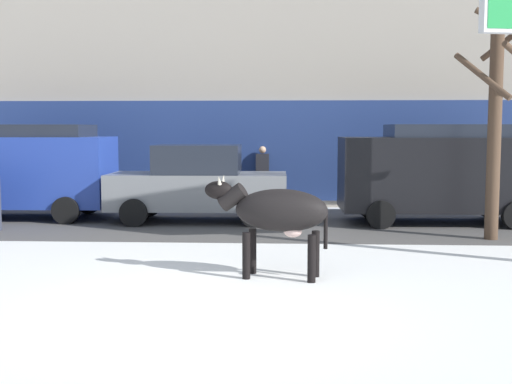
{
  "coord_description": "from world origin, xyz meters",
  "views": [
    {
      "loc": [
        1.13,
        -7.99,
        2.25
      ],
      "look_at": [
        0.49,
        3.95,
        1.1
      ],
      "focal_mm": 47.24,
      "sensor_mm": 36.0,
      "label": 1
    }
  ],
  "objects_px": {
    "car_blue_van": "(18,168)",
    "bare_tree_left_lot": "(497,115)",
    "car_black_van": "(440,171)",
    "pedestrian_near_billboard": "(262,177)",
    "cow_black": "(277,212)",
    "car_grey_sedan": "(198,184)"
  },
  "relations": [
    {
      "from": "cow_black",
      "to": "bare_tree_left_lot",
      "type": "xyz_separation_m",
      "value": [
        4.25,
        3.64,
        1.51
      ]
    },
    {
      "from": "car_grey_sedan",
      "to": "car_black_van",
      "type": "relative_size",
      "value": 0.91
    },
    {
      "from": "car_grey_sedan",
      "to": "bare_tree_left_lot",
      "type": "distance_m",
      "value": 6.87
    },
    {
      "from": "cow_black",
      "to": "car_black_van",
      "type": "bearing_deg",
      "value": 58.32
    },
    {
      "from": "car_blue_van",
      "to": "pedestrian_near_billboard",
      "type": "xyz_separation_m",
      "value": [
        5.94,
        2.45,
        -0.36
      ]
    },
    {
      "from": "pedestrian_near_billboard",
      "to": "car_grey_sedan",
      "type": "bearing_deg",
      "value": -116.63
    },
    {
      "from": "cow_black",
      "to": "car_blue_van",
      "type": "relative_size",
      "value": 0.42
    },
    {
      "from": "car_blue_van",
      "to": "car_black_van",
      "type": "height_order",
      "value": "same"
    },
    {
      "from": "cow_black",
      "to": "car_blue_van",
      "type": "distance_m",
      "value": 9.09
    },
    {
      "from": "car_black_van",
      "to": "bare_tree_left_lot",
      "type": "distance_m",
      "value": 2.73
    },
    {
      "from": "car_blue_van",
      "to": "pedestrian_near_billboard",
      "type": "relative_size",
      "value": 2.68
    },
    {
      "from": "cow_black",
      "to": "car_blue_van",
      "type": "height_order",
      "value": "car_blue_van"
    },
    {
      "from": "car_blue_van",
      "to": "pedestrian_near_billboard",
      "type": "height_order",
      "value": "car_blue_van"
    },
    {
      "from": "car_blue_van",
      "to": "bare_tree_left_lot",
      "type": "height_order",
      "value": "bare_tree_left_lot"
    },
    {
      "from": "car_grey_sedan",
      "to": "bare_tree_left_lot",
      "type": "relative_size",
      "value": 0.94
    },
    {
      "from": "bare_tree_left_lot",
      "to": "car_grey_sedan",
      "type": "bearing_deg",
      "value": 159.85
    },
    {
      "from": "pedestrian_near_billboard",
      "to": "bare_tree_left_lot",
      "type": "height_order",
      "value": "bare_tree_left_lot"
    },
    {
      "from": "cow_black",
      "to": "car_grey_sedan",
      "type": "distance_m",
      "value": 6.27
    },
    {
      "from": "car_blue_van",
      "to": "car_black_van",
      "type": "relative_size",
      "value": 1.0
    },
    {
      "from": "cow_black",
      "to": "pedestrian_near_billboard",
      "type": "height_order",
      "value": "pedestrian_near_billboard"
    },
    {
      "from": "pedestrian_near_billboard",
      "to": "bare_tree_left_lot",
      "type": "xyz_separation_m",
      "value": [
        4.86,
        -5.12,
        1.62
      ]
    },
    {
      "from": "bare_tree_left_lot",
      "to": "cow_black",
      "type": "bearing_deg",
      "value": -139.44
    }
  ]
}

